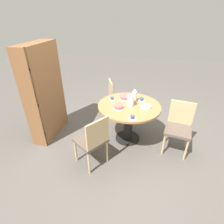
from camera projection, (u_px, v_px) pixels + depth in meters
The scene contains 14 objects.
ground_plane at pixel (127, 138), 3.44m from camera, with size 14.00×14.00×0.00m, color #56514C.
dining_table at pixel (129, 114), 3.16m from camera, with size 1.11×1.11×0.74m.
chair_a at pixel (116, 98), 3.94m from camera, with size 0.55×0.55×0.89m.
chair_b at pixel (93, 140), 2.65m from camera, with size 0.58×0.58×0.89m.
chair_c at pixel (179, 126), 2.96m from camera, with size 0.49×0.49×0.89m.
bookshelf at pixel (46, 94), 3.20m from camera, with size 0.89×0.28×1.74m.
coffee_pot at pixel (130, 100), 3.00m from camera, with size 0.12×0.12×0.23m.
water_bottle at pixel (135, 96), 3.14m from camera, with size 0.08×0.08×0.27m.
cake_main at pixel (126, 97), 3.27m from camera, with size 0.24×0.24×0.07m.
cake_second at pixel (119, 107), 2.95m from camera, with size 0.19×0.19×0.06m.
cup_a at pixel (132, 118), 2.67m from camera, with size 0.12×0.12×0.06m.
cup_b at pixel (142, 100), 3.21m from camera, with size 0.12×0.12×0.06m.
cup_c at pixel (112, 99), 3.24m from camera, with size 0.12×0.12×0.06m.
plate_stack at pixel (146, 107), 2.99m from camera, with size 0.19×0.19×0.03m.
Camera 1 is at (-2.72, -0.30, 2.17)m, focal length 28.00 mm.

